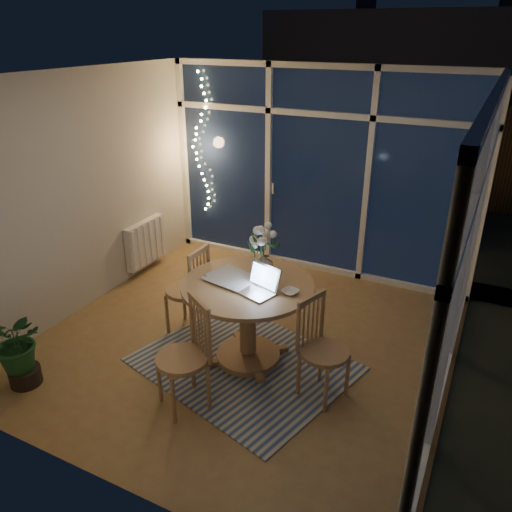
% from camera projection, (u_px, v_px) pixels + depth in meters
% --- Properties ---
extents(floor, '(4.00, 4.00, 0.00)m').
position_uv_depth(floor, '(245.00, 341.00, 5.18)').
color(floor, brown).
rests_on(floor, ground).
extents(ceiling, '(4.00, 4.00, 0.00)m').
position_uv_depth(ceiling, '(242.00, 76.00, 4.09)').
color(ceiling, silver).
rests_on(ceiling, wall_back).
extents(wall_back, '(4.00, 0.04, 2.60)m').
position_uv_depth(wall_back, '(318.00, 173.00, 6.26)').
color(wall_back, beige).
rests_on(wall_back, floor).
extents(wall_front, '(4.00, 0.04, 2.60)m').
position_uv_depth(wall_front, '(89.00, 330.00, 3.01)').
color(wall_front, beige).
rests_on(wall_front, floor).
extents(wall_left, '(0.04, 4.00, 2.60)m').
position_uv_depth(wall_left, '(82.00, 195.00, 5.44)').
color(wall_left, beige).
rests_on(wall_left, floor).
extents(wall_right, '(0.04, 4.00, 2.60)m').
position_uv_depth(wall_right, '(474.00, 266.00, 3.82)').
color(wall_right, beige).
rests_on(wall_right, floor).
extents(window_wall_back, '(4.00, 0.10, 2.60)m').
position_uv_depth(window_wall_back, '(317.00, 174.00, 6.23)').
color(window_wall_back, white).
rests_on(window_wall_back, floor).
extents(window_wall_right, '(0.10, 4.00, 2.60)m').
position_uv_depth(window_wall_right, '(469.00, 265.00, 3.84)').
color(window_wall_right, white).
rests_on(window_wall_right, floor).
extents(radiator, '(0.10, 0.70, 0.58)m').
position_uv_depth(radiator, '(145.00, 242.00, 6.53)').
color(radiator, white).
rests_on(radiator, wall_left).
extents(fairy_lights, '(0.24, 0.10, 1.85)m').
position_uv_depth(fairy_lights, '(200.00, 144.00, 6.74)').
color(fairy_lights, '#FFD366').
rests_on(fairy_lights, window_wall_back).
extents(garden_patio, '(12.00, 6.00, 0.10)m').
position_uv_depth(garden_patio, '(397.00, 210.00, 9.06)').
color(garden_patio, black).
rests_on(garden_patio, ground).
extents(garden_fence, '(11.00, 0.08, 1.80)m').
position_uv_depth(garden_fence, '(381.00, 149.00, 9.27)').
color(garden_fence, '#311E11').
rests_on(garden_fence, ground).
extents(neighbour_roof, '(7.00, 3.00, 2.20)m').
position_uv_depth(neighbour_roof, '(434.00, 65.00, 11.05)').
color(neighbour_roof, '#33353D').
rests_on(neighbour_roof, ground).
extents(garden_shrubs, '(0.90, 0.90, 0.90)m').
position_uv_depth(garden_shrubs, '(298.00, 198.00, 8.08)').
color(garden_shrubs, black).
rests_on(garden_shrubs, ground).
extents(rug, '(2.23, 1.97, 0.01)m').
position_uv_depth(rug, '(243.00, 364.00, 4.82)').
color(rug, '#BFBB9B').
rests_on(rug, floor).
extents(dining_table, '(1.51, 1.51, 0.83)m').
position_uv_depth(dining_table, '(248.00, 322.00, 4.72)').
color(dining_table, '#A8734C').
rests_on(dining_table, floor).
extents(chair_left, '(0.46, 0.46, 0.99)m').
position_uv_depth(chair_left, '(186.00, 288.00, 5.18)').
color(chair_left, '#A8734C').
rests_on(chair_left, floor).
extents(chair_right, '(0.56, 0.56, 0.95)m').
position_uv_depth(chair_right, '(325.00, 350.00, 4.22)').
color(chair_right, '#A8734C').
rests_on(chair_right, floor).
extents(chair_front, '(0.64, 0.64, 1.00)m').
position_uv_depth(chair_front, '(182.00, 357.00, 4.10)').
color(chair_front, '#A8734C').
rests_on(chair_front, floor).
extents(laptop, '(0.42, 0.38, 0.25)m').
position_uv_depth(laptop, '(255.00, 280.00, 4.34)').
color(laptop, '#B9B9BE').
rests_on(laptop, dining_table).
extents(flower_vase, '(0.25, 0.25, 0.21)m').
position_uv_depth(flower_vase, '(262.00, 263.00, 4.70)').
color(flower_vase, white).
rests_on(flower_vase, dining_table).
extents(bowl, '(0.19, 0.19, 0.04)m').
position_uv_depth(bowl, '(290.00, 292.00, 4.37)').
color(bowl, white).
rests_on(bowl, dining_table).
extents(newspapers, '(0.49, 0.42, 0.02)m').
position_uv_depth(newspapers, '(229.00, 277.00, 4.64)').
color(newspapers, silver).
rests_on(newspapers, dining_table).
extents(phone, '(0.12, 0.08, 0.01)m').
position_uv_depth(phone, '(241.00, 291.00, 4.40)').
color(phone, black).
rests_on(phone, dining_table).
extents(potted_plant, '(0.61, 0.55, 0.76)m').
position_uv_depth(potted_plant, '(19.00, 348.00, 4.41)').
color(potted_plant, '#1A4A24').
rests_on(potted_plant, floor).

